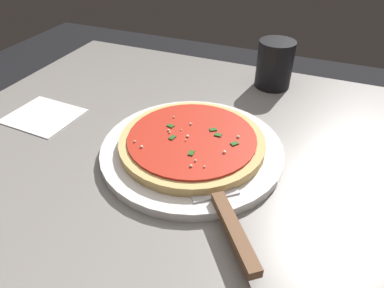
% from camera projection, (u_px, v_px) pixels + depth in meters
% --- Properties ---
extents(restaurant_table, '(1.05, 0.86, 0.76)m').
position_uv_depth(restaurant_table, '(205.00, 225.00, 0.65)').
color(restaurant_table, black).
rests_on(restaurant_table, ground_plane).
extents(serving_plate, '(0.31, 0.31, 0.02)m').
position_uv_depth(serving_plate, '(192.00, 150.00, 0.60)').
color(serving_plate, white).
rests_on(serving_plate, restaurant_table).
extents(pizza, '(0.25, 0.25, 0.02)m').
position_uv_depth(pizza, '(192.00, 141.00, 0.58)').
color(pizza, '#DBB26B').
rests_on(pizza, serving_plate).
extents(pizza_server, '(0.17, 0.20, 0.01)m').
position_uv_depth(pizza_server, '(223.00, 209.00, 0.47)').
color(pizza_server, silver).
rests_on(pizza_server, serving_plate).
extents(cup_tall_drink, '(0.08, 0.08, 0.11)m').
position_uv_depth(cup_tall_drink, '(275.00, 64.00, 0.77)').
color(cup_tall_drink, black).
rests_on(cup_tall_drink, restaurant_table).
extents(napkin_folded_right, '(0.14, 0.12, 0.00)m').
position_uv_depth(napkin_folded_right, '(43.00, 116.00, 0.70)').
color(napkin_folded_right, white).
rests_on(napkin_folded_right, restaurant_table).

